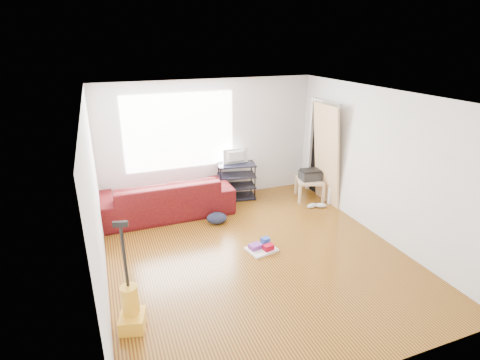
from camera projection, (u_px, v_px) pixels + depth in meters
name	position (u px, v px, depth m)	size (l,w,h in m)	color
room	(257.00, 177.00, 5.70)	(4.51, 5.01, 2.51)	#512610
sofa	(168.00, 214.00, 7.35)	(2.53, 0.99, 0.74)	#3C040F
tv_stand	(237.00, 181.00, 7.96)	(0.85, 0.58, 0.78)	black
tv	(237.00, 157.00, 7.77)	(0.55, 0.07, 0.31)	black
side_table	(310.00, 182.00, 7.94)	(0.69, 0.69, 0.44)	tan
printer	(310.00, 175.00, 7.88)	(0.45, 0.36, 0.22)	#242527
bucket	(218.00, 210.00, 7.55)	(0.26, 0.26, 0.26)	#0A25B2
toilet_paper	(219.00, 201.00, 7.49)	(0.11, 0.11, 0.10)	white
cleaning_tray	(262.00, 247.00, 6.09)	(0.52, 0.44, 0.16)	white
backpack	(217.00, 223.00, 6.99)	(0.38, 0.30, 0.21)	black
sneakers	(316.00, 205.00, 7.62)	(0.43, 0.22, 0.10)	silver
vacuum	(131.00, 309.00, 4.41)	(0.36, 0.39, 1.37)	yellow
door_panel	(322.00, 202.00, 7.91)	(0.04, 0.83, 2.07)	tan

